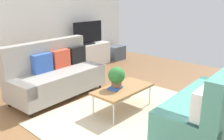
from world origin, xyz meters
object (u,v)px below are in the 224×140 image
tv (88,33)px  storage_trunk (116,53)px  bottle_1 (80,43)px  vase_0 (70,43)px  bottle_0 (77,43)px  tv_console (88,55)px  couch_beige (56,74)px  table_book_0 (115,88)px  coffee_table (123,89)px  potted_plant (117,77)px  couch_green (212,105)px

tv → storage_trunk: tv is taller
storage_trunk → bottle_1: (-1.44, 0.06, 0.50)m
vase_0 → bottle_0: bearing=-31.3°
tv_console → vase_0: bearing=175.1°
bottle_0 → couch_beige: bearing=-143.1°
vase_0 → bottle_0: size_ratio=1.07×
tv → storage_trunk: 1.32m
table_book_0 → vase_0: (1.06, 2.55, 0.30)m
coffee_table → bottle_0: 2.78m
coffee_table → storage_trunk: storage_trunk is taller
tv_console → couch_beige: bearing=-149.0°
coffee_table → potted_plant: size_ratio=2.89×
vase_0 → table_book_0: bearing=-112.6°
coffee_table → tv_console: size_ratio=0.79×
table_book_0 → couch_beige: bearing=101.2°
tv → table_book_0: size_ratio=4.17×
tv → potted_plant: 2.98m
coffee_table → table_book_0: (-0.13, 0.07, 0.04)m
vase_0 → bottle_0: vase_0 is taller
couch_beige → tv_console: 2.23m
couch_beige → bottle_1: couch_beige is taller
tv_console → table_book_0: tv_console is taller
couch_beige → table_book_0: couch_beige is taller
couch_beige → tv: (1.91, 1.13, 0.50)m
couch_beige → table_book_0: bearing=97.5°
couch_green → bottle_0: size_ratio=10.65×
tv_console → tv: bearing=-90.0°
tv → table_book_0: (-1.64, -2.48, -0.52)m
potted_plant → vase_0: vase_0 is taller
tv_console → bottle_0: size_ratio=7.69×
coffee_table → potted_plant: 0.27m
couch_green → storage_trunk: size_ratio=3.73×
couch_green → coffee_table: bearing=98.8°
couch_beige → table_book_0: 1.38m
couch_green → bottle_0: (0.80, 3.95, 0.29)m
tv_console → potted_plant: (-1.61, -2.50, 0.31)m
tv_console → bottle_0: 0.60m
tv_console → vase_0: size_ratio=7.22×
couch_beige → vase_0: (1.33, 1.20, 0.29)m
couch_green → table_book_0: bearing=102.8°
couch_green → vase_0: size_ratio=10.00×
tv → bottle_1: tv is taller
potted_plant → bottle_0: (1.18, 2.46, 0.10)m
tv_console → table_book_0: size_ratio=5.83×
potted_plant → table_book_0: (-0.03, 0.00, -0.20)m
storage_trunk → potted_plant: (-2.71, -2.40, 0.41)m
bottle_1 → couch_beige: bearing=-144.9°
potted_plant → bottle_0: bottle_0 is taller
coffee_table → bottle_1: bearing=64.9°
tv → table_book_0: 3.02m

